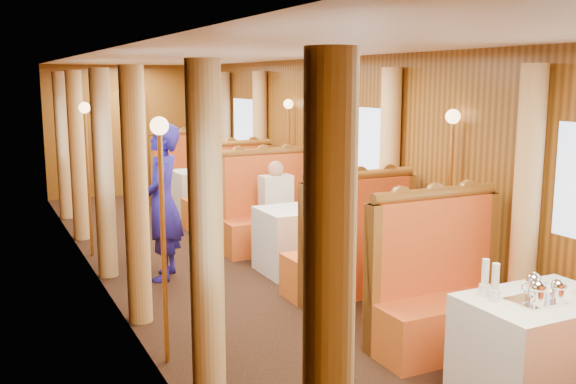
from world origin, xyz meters
TOP-DOWN VIEW (x-y plane):
  - floor at (0.00, 0.00)m, footprint 3.00×12.00m
  - ceiling at (0.00, 0.00)m, footprint 3.00×12.00m
  - wall_far at (0.00, 6.00)m, footprint 3.00×0.01m
  - wall_left at (-1.50, 0.00)m, footprint 0.01×12.00m
  - wall_right at (1.50, 0.00)m, footprint 0.01×12.00m
  - doorway_far at (0.00, 5.97)m, footprint 0.80×0.04m
  - table_near at (0.75, -3.50)m, footprint 1.05×0.72m
  - banquette_near_aft at (0.75, -2.49)m, footprint 1.30×0.55m
  - table_mid at (0.75, 0.00)m, footprint 1.05×0.72m
  - banquette_mid_fwd at (0.75, -1.01)m, footprint 1.30×0.55m
  - banquette_mid_aft at (0.75, 1.01)m, footprint 1.30×0.55m
  - table_far at (0.75, 3.50)m, footprint 1.05×0.72m
  - banquette_far_fwd at (0.75, 2.49)m, footprint 1.30×0.55m
  - banquette_far_aft at (0.75, 4.51)m, footprint 1.30×0.55m
  - tea_tray at (0.65, -3.53)m, footprint 0.35×0.27m
  - teapot_left at (0.57, -3.62)m, footprint 0.21×0.19m
  - teapot_right at (0.75, -3.63)m, footprint 0.17×0.14m
  - teapot_back at (0.68, -3.48)m, footprint 0.19×0.16m
  - cup_inboard at (0.41, -3.41)m, footprint 0.08×0.08m
  - cup_outboard at (0.42, -3.30)m, footprint 0.08×0.08m
  - rose_vase_mid at (0.76, -0.04)m, footprint 0.06×0.06m
  - rose_vase_far at (0.73, 3.50)m, footprint 0.06×0.06m
  - window_left_near at (-1.49, -3.50)m, footprint 0.01×1.20m
  - curtain_left_near_a at (-1.38, -4.28)m, footprint 0.22×0.22m
  - curtain_left_near_b at (-1.38, -2.72)m, footprint 0.22×0.22m
  - curtain_right_near_b at (1.38, -2.72)m, footprint 0.22×0.22m
  - window_left_mid at (-1.49, 0.00)m, footprint 0.01×1.20m
  - curtain_left_mid_a at (-1.38, -0.78)m, footprint 0.22×0.22m
  - curtain_left_mid_b at (-1.38, 0.78)m, footprint 0.22×0.22m
  - window_right_mid at (1.49, 0.00)m, footprint 0.01×1.20m
  - curtain_right_mid_a at (1.38, -0.78)m, footprint 0.22×0.22m
  - curtain_right_mid_b at (1.38, 0.78)m, footprint 0.22×0.22m
  - window_left_far at (-1.49, 3.50)m, footprint 0.01×1.20m
  - curtain_left_far_a at (-1.38, 2.72)m, footprint 0.22×0.22m
  - curtain_left_far_b at (-1.38, 4.28)m, footprint 0.22×0.22m
  - window_right_far at (1.49, 3.50)m, footprint 0.01×1.20m
  - curtain_right_far_a at (1.38, 2.72)m, footprint 0.22×0.22m
  - curtain_right_far_b at (1.38, 4.28)m, footprint 0.22×0.22m
  - sconce_left_fore at (-1.40, -1.75)m, footprint 0.14×0.14m
  - sconce_right_fore at (1.40, -1.75)m, footprint 0.14×0.14m
  - sconce_left_aft at (-1.40, 1.75)m, footprint 0.14×0.14m
  - sconce_right_aft at (1.40, 1.75)m, footprint 0.14×0.14m
  - steward at (-0.82, 0.41)m, footprint 0.64×0.75m
  - passenger at (0.75, 0.76)m, footprint 0.40×0.44m

SIDE VIEW (x-z plane):
  - floor at x=0.00m, z-range -0.01..0.01m
  - table_near at x=0.75m, z-range 0.00..0.75m
  - table_mid at x=0.75m, z-range 0.00..0.75m
  - table_far at x=0.75m, z-range 0.00..0.75m
  - banquette_near_aft at x=0.75m, z-range -0.25..1.09m
  - banquette_mid_fwd at x=0.75m, z-range -0.25..1.09m
  - banquette_mid_aft at x=0.75m, z-range -0.25..1.09m
  - banquette_far_fwd at x=0.75m, z-range -0.25..1.09m
  - banquette_far_aft at x=0.75m, z-range -0.25..1.09m
  - passenger at x=0.75m, z-range 0.36..1.12m
  - tea_tray at x=0.65m, z-range 0.75..0.76m
  - teapot_right at x=0.75m, z-range 0.75..0.88m
  - teapot_back at x=0.68m, z-range 0.75..0.89m
  - teapot_left at x=0.57m, z-range 0.75..0.89m
  - cup_inboard at x=0.41m, z-range 0.72..0.99m
  - cup_outboard at x=0.42m, z-range 0.72..0.99m
  - steward at x=-0.82m, z-range 0.00..1.75m
  - rose_vase_mid at x=0.76m, z-range 0.75..1.11m
  - rose_vase_far at x=0.73m, z-range 0.75..1.11m
  - doorway_far at x=0.00m, z-range 0.00..2.00m
  - curtain_left_near_a at x=-1.38m, z-range 0.00..2.35m
  - curtain_left_near_b at x=-1.38m, z-range 0.00..2.35m
  - curtain_right_near_b at x=1.38m, z-range 0.00..2.35m
  - curtain_left_mid_a at x=-1.38m, z-range 0.00..2.35m
  - curtain_left_mid_b at x=-1.38m, z-range 0.00..2.35m
  - curtain_right_mid_a at x=1.38m, z-range 0.00..2.35m
  - curtain_right_mid_b at x=1.38m, z-range 0.00..2.35m
  - curtain_left_far_a at x=-1.38m, z-range 0.00..2.35m
  - curtain_left_far_b at x=-1.38m, z-range 0.00..2.35m
  - curtain_right_far_a at x=1.38m, z-range 0.00..2.35m
  - curtain_right_far_b at x=1.38m, z-range 0.00..2.35m
  - wall_far at x=0.00m, z-range 0.00..2.50m
  - wall_left at x=-1.50m, z-range 0.00..2.50m
  - wall_right at x=1.50m, z-range 0.00..2.50m
  - sconce_left_fore at x=-1.40m, z-range 0.41..2.36m
  - sconce_right_fore at x=1.40m, z-range 0.41..2.36m
  - sconce_left_aft at x=-1.40m, z-range 0.41..2.36m
  - sconce_right_aft at x=1.40m, z-range 0.41..2.36m
  - window_left_near at x=-1.49m, z-range 1.00..1.90m
  - window_left_mid at x=-1.49m, z-range 1.00..1.90m
  - window_right_mid at x=1.49m, z-range 1.00..1.90m
  - window_left_far at x=-1.49m, z-range 1.00..1.90m
  - window_right_far at x=1.49m, z-range 1.00..1.90m
  - ceiling at x=0.00m, z-range 2.49..2.51m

